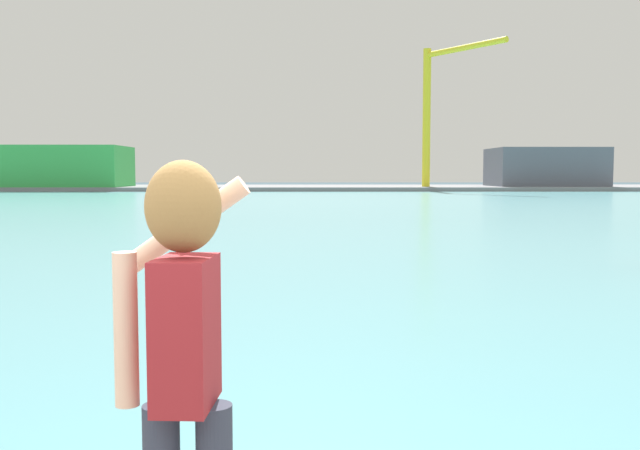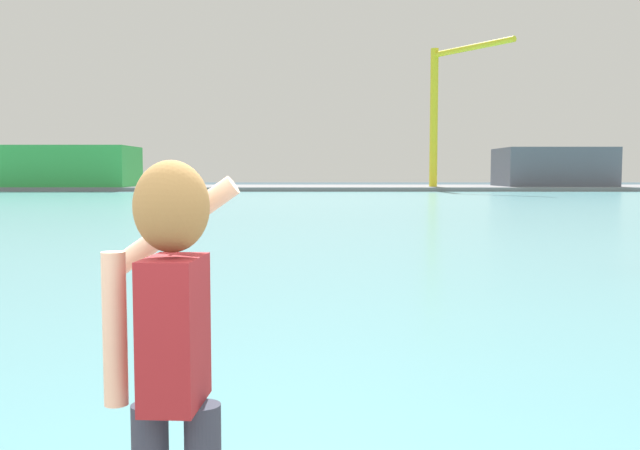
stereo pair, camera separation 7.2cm
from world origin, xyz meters
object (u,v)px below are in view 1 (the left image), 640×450
person_photographer (184,341)px  warehouse_right (545,167)px  warehouse_left (59,166)px  port_crane (436,100)px

person_photographer → warehouse_right: warehouse_right is taller
warehouse_right → warehouse_left: bearing=-177.1°
person_photographer → warehouse_left: (-31.93, 86.95, 1.37)m
person_photographer → warehouse_left: size_ratio=0.10×
person_photographer → warehouse_right: 95.54m
warehouse_left → warehouse_right: warehouse_left is taller
warehouse_left → port_crane: (47.86, -2.01, 8.19)m
warehouse_left → warehouse_right: (63.44, 3.23, -0.06)m
warehouse_left → port_crane: bearing=-2.4°
person_photographer → port_crane: size_ratio=0.10×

